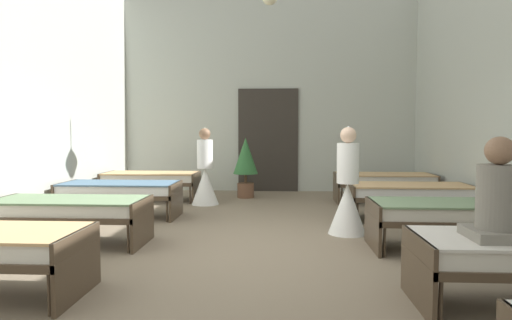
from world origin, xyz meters
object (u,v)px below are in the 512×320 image
Objects in this scene: bed_right_row_4 at (384,180)px; nurse_near_aisle at (347,196)px; bed_right_row_2 at (452,213)px; potted_plant at (246,161)px; bed_left_row_3 at (120,191)px; patient_seated_primary at (498,202)px; bed_left_row_4 at (151,179)px; bed_right_row_3 at (409,193)px; nurse_mid_aisle at (205,177)px; bed_left_row_2 at (69,209)px.

bed_right_row_4 is 1.28× the size of nurse_near_aisle.
potted_plant reaches higher than bed_right_row_2.
bed_left_row_3 is 5.62m from patient_seated_primary.
bed_right_row_4 is 2.97m from nurse_near_aisle.
nurse_near_aisle is 1.16× the size of potted_plant.
bed_right_row_2 is 4.99m from bed_left_row_3.
potted_plant reaches higher than bed_left_row_4.
bed_right_row_2 is at bearing -20.61° from bed_left_row_3.
nurse_mid_aisle reaches higher than bed_right_row_3.
potted_plant is at bearing 14.98° from bed_left_row_4.
nurse_mid_aisle reaches higher than bed_left_row_4.
patient_seated_primary reaches higher than bed_right_row_4.
nurse_near_aisle reaches higher than bed_left_row_3.
patient_seated_primary is at bearing -39.64° from bed_left_row_3.
bed_left_row_3 is 1.28× the size of nurse_near_aisle.
bed_right_row_3 is at bearing 0.00° from bed_left_row_3.
bed_left_row_4 is 2.38× the size of patient_seated_primary.
bed_right_row_3 is 4.99m from bed_left_row_4.
bed_left_row_4 is (-4.67, 3.51, 0.00)m from bed_right_row_2.
bed_right_row_2 is at bearing -90.00° from bed_right_row_4.
bed_left_row_2 is at bearing 70.57° from nurse_near_aisle.
bed_left_row_4 is 4.67m from bed_right_row_4.
bed_left_row_2 is 1.00× the size of bed_left_row_3.
nurse_mid_aisle is 1.86× the size of patient_seated_primary.
patient_seated_primary is (-0.35, -3.58, 0.43)m from bed_right_row_3.
nurse_mid_aisle is at bearing -173.16° from bed_right_row_4.
bed_right_row_2 is at bearing -124.88° from nurse_mid_aisle.
nurse_mid_aisle is 1.16× the size of potted_plant.
patient_seated_primary is at bearing -51.00° from bed_left_row_4.
bed_left_row_3 and bed_right_row_4 have the same top height.
bed_left_row_2 and bed_right_row_3 have the same top height.
potted_plant is (-2.78, 2.26, 0.34)m from bed_right_row_3.
bed_left_row_2 is 1.00× the size of bed_right_row_4.
nurse_near_aisle is at bearing 145.58° from bed_right_row_2.
potted_plant reaches higher than bed_right_row_4.
nurse_mid_aisle reaches higher than bed_right_row_4.
bed_left_row_2 is 4.45m from potted_plant.
bed_right_row_4 is 1.49× the size of potted_plant.
potted_plant is (0.71, 0.92, 0.25)m from nurse_mid_aisle.
bed_right_row_3 is at bearing -39.08° from potted_plant.
bed_right_row_3 is at bearing -90.00° from bed_right_row_4.
nurse_mid_aisle is at bearing 48.63° from bed_left_row_3.
bed_right_row_3 is (0.00, 1.76, 0.00)m from bed_right_row_2.
bed_right_row_2 is at bearing 79.12° from patient_seated_primary.
bed_left_row_3 is at bearing -90.00° from bed_left_row_4.
nurse_mid_aisle reaches higher than bed_right_row_2.
bed_left_row_3 is 4.99m from bed_right_row_4.
bed_left_row_4 is at bearing 90.00° from bed_left_row_3.
bed_right_row_2 is 1.28× the size of nurse_near_aisle.
bed_left_row_2 is at bearing -115.15° from potted_plant.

